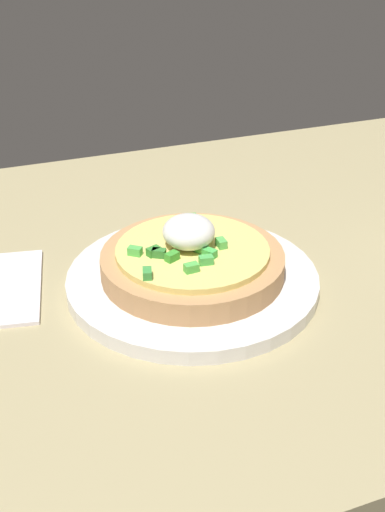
{
  "coord_description": "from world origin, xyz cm",
  "views": [
    {
      "loc": [
        -14.58,
        -55.56,
        37.85
      ],
      "look_at": [
        4.74,
        -5.08,
        6.85
      ],
      "focal_mm": 45.06,
      "sensor_mm": 36.0,
      "label": 1
    }
  ],
  "objects": [
    {
      "name": "pizza",
      "position": [
        4.7,
        -5.05,
        6.5
      ],
      "size": [
        17.95,
        17.95,
        6.07
      ],
      "color": "tan",
      "rests_on": "plate"
    },
    {
      "name": "dining_table",
      "position": [
        0.0,
        0.0,
        1.7
      ],
      "size": [
        110.23,
        67.0,
        3.39
      ],
      "primitive_type": "cube",
      "color": "tan",
      "rests_on": "ground"
    },
    {
      "name": "plate",
      "position": [
        4.74,
        -5.08,
        4.12
      ],
      "size": [
        24.84,
        24.84,
        1.45
      ],
      "primitive_type": "cylinder",
      "color": "white",
      "rests_on": "dining_table"
    }
  ]
}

